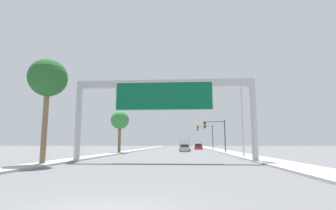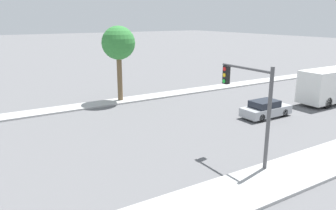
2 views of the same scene
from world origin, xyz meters
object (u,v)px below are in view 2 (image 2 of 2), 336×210
Objects in this scene: car_far_left at (266,109)px; traffic_light_near_intersection at (252,98)px; truck_box_primary at (333,86)px; palm_tree_background at (118,44)px.

traffic_light_near_intersection is at bearing -53.48° from car_far_left.
truck_box_primary reaches higher than car_far_left.
traffic_light_near_intersection is at bearing -71.39° from truck_box_primary.
traffic_light_near_intersection is 16.55m from palm_tree_background.
traffic_light_near_intersection is (5.54, -16.44, 2.07)m from truck_box_primary.
truck_box_primary is at bearing 108.61° from traffic_light_near_intersection.
traffic_light_near_intersection reaches higher than truck_box_primary.
truck_box_primary is 1.50× the size of traffic_light_near_intersection.
palm_tree_background is at bearing -178.46° from traffic_light_near_intersection.
palm_tree_background reaches higher than truck_box_primary.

